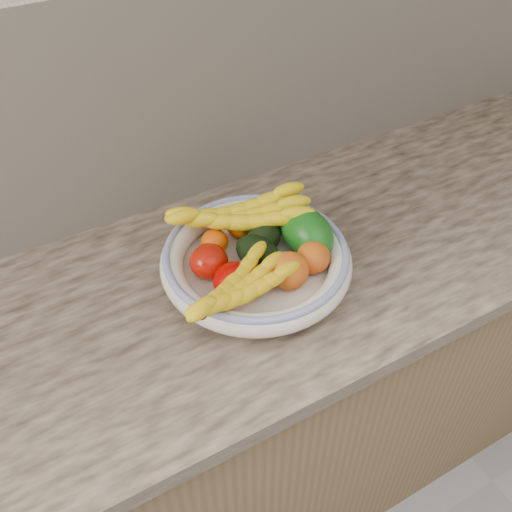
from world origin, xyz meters
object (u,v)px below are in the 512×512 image
object	(u,v)px
green_mango	(306,232)
banana_bunch_back	(239,218)
banana_bunch_front	(238,291)
fruit_bowl	(256,260)

from	to	relation	value
green_mango	banana_bunch_back	xyz separation A→B (m)	(-0.11, 0.09, 0.01)
banana_bunch_front	fruit_bowl	bearing A→B (deg)	26.53
banana_bunch_back	banana_bunch_front	bearing A→B (deg)	-101.02
banana_bunch_front	banana_bunch_back	bearing A→B (deg)	42.69
fruit_bowl	green_mango	distance (m)	0.12
banana_bunch_back	banana_bunch_front	distance (m)	0.20
fruit_bowl	banana_bunch_front	distance (m)	0.13
fruit_bowl	banana_bunch_back	size ratio (longest dim) A/B	1.21
fruit_bowl	banana_bunch_back	world-z (taller)	banana_bunch_back
green_mango	banana_bunch_back	distance (m)	0.14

